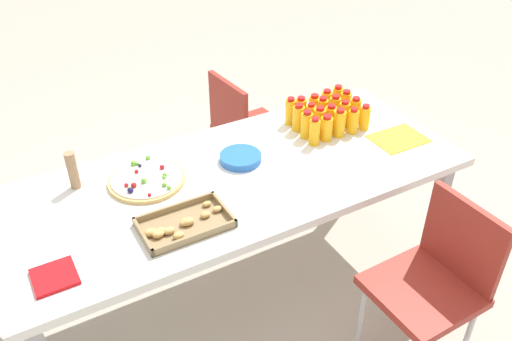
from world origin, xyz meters
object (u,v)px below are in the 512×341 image
juice_bottle_4 (291,112)px  juice_bottle_3 (301,109)px  juice_bottle_10 (355,111)px  juice_bottle_7 (322,111)px  juice_bottle_5 (346,104)px  juice_bottle_14 (307,125)px  juice_bottle_16 (353,121)px  juice_bottle_6 (335,108)px  juice_bottle_15 (365,118)px  napkin_stack (55,277)px  paper_folder (399,139)px  juice_bottle_0 (337,99)px  juice_bottle_13 (319,121)px  juice_bottle_12 (331,118)px  juice_bottle_17 (339,123)px  juice_bottle_8 (311,116)px  juice_bottle_18 (326,128)px  cardboard_tube (73,170)px  chair_far_left (436,276)px  juice_bottle_11 (344,114)px  juice_bottle_1 (326,102)px  party_table (236,187)px  juice_bottle_19 (314,132)px  snack_tray (184,224)px  juice_bottle_2 (314,107)px  chair_near_left (245,127)px  juice_bottle_9 (298,118)px  plate_stack (241,158)px  fruit_pizza (147,179)px

juice_bottle_4 → juice_bottle_3: bearing=-176.0°
juice_bottle_10 → juice_bottle_7: bearing=-27.1°
juice_bottle_5 → juice_bottle_14: same height
juice_bottle_4 → juice_bottle_16: juice_bottle_4 is taller
juice_bottle_6 → juice_bottle_15: size_ratio=1.03×
napkin_stack → paper_folder: napkin_stack is taller
juice_bottle_0 → juice_bottle_13: (0.22, 0.15, -0.00)m
juice_bottle_3 → juice_bottle_5: 0.24m
juice_bottle_0 → juice_bottle_10: (0.00, 0.15, -0.00)m
juice_bottle_10 → juice_bottle_16: (0.07, 0.08, -0.00)m
juice_bottle_5 → juice_bottle_10: bearing=88.2°
juice_bottle_12 → juice_bottle_17: 0.07m
juice_bottle_8 → juice_bottle_18: 0.14m
juice_bottle_7 → juice_bottle_0: bearing=-153.5°
juice_bottle_10 → cardboard_tube: 1.41m
chair_far_left → juice_bottle_11: bearing=-10.5°
juice_bottle_1 → cardboard_tube: cardboard_tube is taller
juice_bottle_8 → party_table: bearing=20.0°
juice_bottle_4 → napkin_stack: juice_bottle_4 is taller
juice_bottle_19 → juice_bottle_4: bearing=-92.3°
juice_bottle_6 → napkin_stack: bearing=16.2°
juice_bottle_4 → cardboard_tube: bearing=0.8°
juice_bottle_3 → snack_tray: size_ratio=0.37×
party_table → juice_bottle_12: (-0.61, -0.13, 0.13)m
juice_bottle_17 → juice_bottle_2: bearing=-89.5°
juice_bottle_0 → cardboard_tube: (1.40, 0.02, 0.02)m
chair_far_left → juice_bottle_14: juice_bottle_14 is taller
juice_bottle_12 → juice_bottle_7: bearing=-88.8°
cardboard_tube → party_table: bearing=158.1°
chair_near_left → juice_bottle_3: 0.56m
paper_folder → juice_bottle_6: bearing=-63.3°
juice_bottle_5 → juice_bottle_12: bearing=26.8°
chair_near_left → juice_bottle_9: 0.63m
chair_far_left → cardboard_tube: size_ratio=4.79×
juice_bottle_5 → cardboard_tube: (1.40, -0.06, 0.02)m
juice_bottle_6 → snack_tray: juice_bottle_6 is taller
chair_far_left → juice_bottle_5: (-0.21, -0.95, 0.32)m
paper_folder → napkin_stack: bearing=4.2°
juice_bottle_5 → juice_bottle_7: bearing=2.0°
plate_stack → juice_bottle_2: bearing=-161.3°
juice_bottle_0 → fruit_pizza: (1.12, 0.13, -0.06)m
juice_bottle_0 → juice_bottle_2: bearing=1.8°
juice_bottle_15 → napkin_stack: 1.63m
juice_bottle_7 → juice_bottle_10: bearing=152.9°
juice_bottle_1 → juice_bottle_2: juice_bottle_1 is taller
juice_bottle_19 → chair_near_left: bearing=-89.5°
juice_bottle_17 → paper_folder: bearing=143.4°
juice_bottle_6 → juice_bottle_17: bearing=61.3°
juice_bottle_6 → juice_bottle_16: 0.15m
juice_bottle_7 → snack_tray: (0.95, 0.41, -0.06)m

